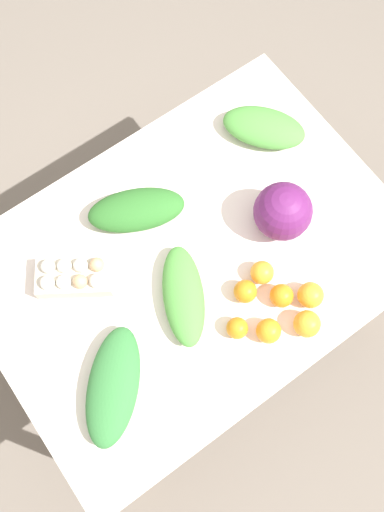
{
  "coord_description": "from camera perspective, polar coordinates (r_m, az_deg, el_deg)",
  "views": [
    {
      "loc": [
        -0.33,
        -0.46,
        2.43
      ],
      "look_at": [
        0.0,
        0.0,
        0.76
      ],
      "focal_mm": 40.0,
      "sensor_mm": 36.0,
      "label": 1
    }
  ],
  "objects": [
    {
      "name": "orange_6",
      "position": [
        1.7,
        4.54,
        -7.2
      ],
      "size": [
        0.07,
        0.07,
        0.07
      ],
      "primitive_type": "sphere",
      "color": "orange",
      "rests_on": "dining_table"
    },
    {
      "name": "greens_bunch_chard",
      "position": [
        1.8,
        -5.58,
        4.61
      ],
      "size": [
        0.34,
        0.26,
        0.09
      ],
      "primitive_type": "ellipsoid",
      "rotation": [
        0.0,
        0.0,
        2.7
      ],
      "color": "#2D6B28",
      "rests_on": "dining_table"
    },
    {
      "name": "orange_1",
      "position": [
        1.73,
        8.95,
        -3.94
      ],
      "size": [
        0.07,
        0.07,
        0.07
      ],
      "primitive_type": "sphere",
      "color": "orange",
      "rests_on": "dining_table"
    },
    {
      "name": "orange_4",
      "position": [
        1.7,
        7.67,
        -7.43
      ],
      "size": [
        0.07,
        0.07,
        0.07
      ],
      "primitive_type": "sphere",
      "color": "orange",
      "rests_on": "dining_table"
    },
    {
      "name": "egg_carton",
      "position": [
        1.76,
        -11.7,
        -2.01
      ],
      "size": [
        0.25,
        0.22,
        0.09
      ],
      "rotation": [
        0.0,
        0.0,
        5.7
      ],
      "color": "beige",
      "rests_on": "dining_table"
    },
    {
      "name": "dining_table",
      "position": [
        1.87,
        0.0,
        -1.13
      ],
      "size": [
        1.32,
        0.95,
        0.74
      ],
      "color": "silver",
      "rests_on": "ground_plane"
    },
    {
      "name": "orange_0",
      "position": [
        1.72,
        5.35,
        -3.54
      ],
      "size": [
        0.07,
        0.07,
        0.07
      ],
      "primitive_type": "sphere",
      "color": "orange",
      "rests_on": "dining_table"
    },
    {
      "name": "ground_plane",
      "position": [
        2.5,
        0.0,
        -5.65
      ],
      "size": [
        8.0,
        8.0,
        0.0
      ],
      "primitive_type": "plane",
      "color": "#70665B"
    },
    {
      "name": "greens_bunch_dandelion",
      "position": [
        1.95,
        7.2,
        12.63
      ],
      "size": [
        0.29,
        0.31,
        0.08
      ],
      "primitive_type": "ellipsoid",
      "rotation": [
        0.0,
        0.0,
        2.25
      ],
      "color": "#4C933D",
      "rests_on": "dining_table"
    },
    {
      "name": "greens_bunch_kale",
      "position": [
        1.71,
        -0.86,
        -3.97
      ],
      "size": [
        0.26,
        0.34,
        0.08
      ],
      "primitive_type": "ellipsoid",
      "rotation": [
        0.0,
        0.0,
        4.22
      ],
      "color": "#4C933D",
      "rests_on": "dining_table"
    },
    {
      "name": "greens_bunch_beet_tops",
      "position": [
        1.67,
        -7.88,
        -12.74
      ],
      "size": [
        0.34,
        0.35,
        0.08
      ],
      "primitive_type": "ellipsoid",
      "rotation": [
        0.0,
        0.0,
        0.81
      ],
      "color": "#337538",
      "rests_on": "dining_table"
    },
    {
      "name": "orange_2",
      "position": [
        1.72,
        11.43,
        -6.67
      ],
      "size": [
        0.08,
        0.08,
        0.08
      ],
      "primitive_type": "sphere",
      "color": "orange",
      "rests_on": "dining_table"
    },
    {
      "name": "orange_3",
      "position": [
        1.74,
        7.03,
        -1.65
      ],
      "size": [
        0.07,
        0.07,
        0.07
      ],
      "primitive_type": "sphere",
      "color": "orange",
      "rests_on": "dining_table"
    },
    {
      "name": "cabbage_purple",
      "position": [
        1.76,
        9.07,
        4.43
      ],
      "size": [
        0.18,
        0.18,
        0.18
      ],
      "primitive_type": "sphere",
      "color": "#601E5B",
      "rests_on": "dining_table"
    },
    {
      "name": "orange_5",
      "position": [
        1.74,
        11.77,
        -3.85
      ],
      "size": [
        0.08,
        0.08,
        0.08
      ],
      "primitive_type": "sphere",
      "color": "orange",
      "rests_on": "dining_table"
    }
  ]
}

